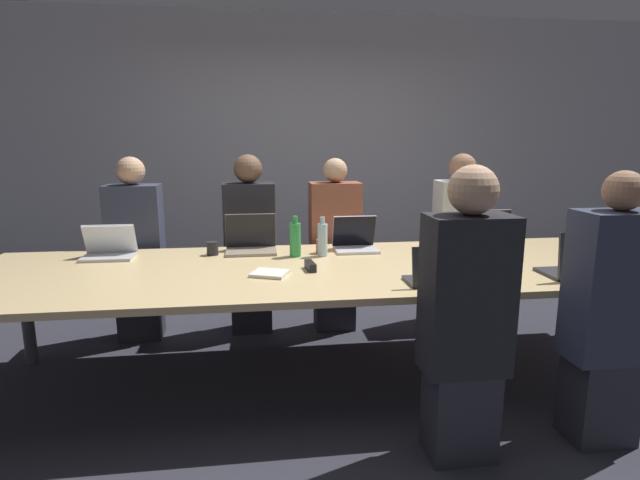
{
  "coord_description": "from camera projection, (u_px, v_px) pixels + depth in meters",
  "views": [
    {
      "loc": [
        -0.48,
        -3.01,
        1.55
      ],
      "look_at": [
        -0.06,
        0.1,
        0.91
      ],
      "focal_mm": 28.0,
      "sensor_mm": 36.0,
      "label": 1
    }
  ],
  "objects": [
    {
      "name": "conference_table",
      "position": [
        332.0,
        273.0,
        3.16
      ],
      "size": [
        4.47,
        1.34,
        0.76
      ],
      "color": "#D6B77F",
      "rests_on": "ground_plane"
    },
    {
      "name": "cup_near_right",
      "position": [
        607.0,
        265.0,
        3.02
      ],
      "size": [
        0.09,
        0.09,
        0.09
      ],
      "color": "#232328",
      "rests_on": "conference_table"
    },
    {
      "name": "laptop_far_right",
      "position": [
        490.0,
        235.0,
        3.76
      ],
      "size": [
        0.33,
        0.26,
        0.27
      ],
      "color": "gray",
      "rests_on": "conference_table"
    },
    {
      "name": "cup_far_midleft",
      "position": [
        212.0,
        248.0,
        3.44
      ],
      "size": [
        0.08,
        0.08,
        0.09
      ],
      "color": "#232328",
      "rests_on": "conference_table"
    },
    {
      "name": "bottle_far_center",
      "position": [
        323.0,
        239.0,
        3.39
      ],
      "size": [
        0.07,
        0.07,
        0.27
      ],
      "color": "#ADD1E0",
      "rests_on": "conference_table"
    },
    {
      "name": "laptop_near_midright",
      "position": [
        437.0,
        273.0,
        2.73
      ],
      "size": [
        0.31,
        0.22,
        0.23
      ],
      "rotation": [
        0.0,
        0.0,
        3.14
      ],
      "color": "#333338",
      "rests_on": "conference_table"
    },
    {
      "name": "laptop_far_center",
      "position": [
        355.0,
        240.0,
        3.59
      ],
      "size": [
        0.31,
        0.25,
        0.25
      ],
      "color": "silver",
      "rests_on": "conference_table"
    },
    {
      "name": "cup_far_center",
      "position": [
        322.0,
        246.0,
        3.5
      ],
      "size": [
        0.08,
        0.08,
        0.1
      ],
      "color": "red",
      "rests_on": "conference_table"
    },
    {
      "name": "bottle_far_midleft",
      "position": [
        295.0,
        239.0,
        3.38
      ],
      "size": [
        0.08,
        0.08,
        0.28
      ],
      "color": "green",
      "rests_on": "conference_table"
    },
    {
      "name": "bottle_far_right",
      "position": [
        471.0,
        235.0,
        3.53
      ],
      "size": [
        0.07,
        0.07,
        0.28
      ],
      "color": "#ADD1E0",
      "rests_on": "conference_table"
    },
    {
      "name": "laptop_near_right",
      "position": [
        578.0,
        264.0,
        2.87
      ],
      "size": [
        0.33,
        0.27,
        0.28
      ],
      "rotation": [
        0.0,
        0.0,
        3.14
      ],
      "color": "#333338",
      "rests_on": "conference_table"
    },
    {
      "name": "bottle_near_right",
      "position": [
        605.0,
        250.0,
        3.05
      ],
      "size": [
        0.07,
        0.07,
        0.27
      ],
      "color": "green",
      "rests_on": "conference_table"
    },
    {
      "name": "ground_plane",
      "position": [
        332.0,
        377.0,
        3.3
      ],
      "size": [
        24.0,
        24.0,
        0.0
      ],
      "primitive_type": "plane",
      "color": "#2D2D38"
    },
    {
      "name": "person_near_midright",
      "position": [
        465.0,
        320.0,
        2.36
      ],
      "size": [
        0.4,
        0.24,
        1.44
      ],
      "rotation": [
        0.0,
        0.0,
        3.14
      ],
      "color": "#2D2D38",
      "rests_on": "ground_plane"
    },
    {
      "name": "notebook",
      "position": [
        270.0,
        273.0,
        2.94
      ],
      "size": [
        0.25,
        0.24,
        0.02
      ],
      "rotation": [
        0.0,
        0.0,
        -0.38
      ],
      "color": "silver",
      "rests_on": "conference_table"
    },
    {
      "name": "person_far_midleft",
      "position": [
        250.0,
        247.0,
        3.98
      ],
      "size": [
        0.4,
        0.24,
        1.43
      ],
      "color": "#2D2D38",
      "rests_on": "ground_plane"
    },
    {
      "name": "person_far_center",
      "position": [
        335.0,
        248.0,
        4.04
      ],
      "size": [
        0.4,
        0.24,
        1.4
      ],
      "color": "#2D2D38",
      "rests_on": "ground_plane"
    },
    {
      "name": "person_far_right",
      "position": [
        458.0,
        241.0,
        4.21
      ],
      "size": [
        0.4,
        0.24,
        1.43
      ],
      "color": "#2D2D38",
      "rests_on": "ground_plane"
    },
    {
      "name": "curtain_wall",
      "position": [
        298.0,
        153.0,
        5.26
      ],
      "size": [
        12.0,
        0.06,
        2.8
      ],
      "color": "#ADADB2",
      "rests_on": "ground_plane"
    },
    {
      "name": "laptop_far_left",
      "position": [
        109.0,
        248.0,
        3.36
      ],
      "size": [
        0.34,
        0.23,
        0.23
      ],
      "color": "#B7B7BC",
      "rests_on": "conference_table"
    },
    {
      "name": "person_near_right",
      "position": [
        609.0,
        316.0,
        2.5
      ],
      "size": [
        0.4,
        0.24,
        1.4
      ],
      "rotation": [
        0.0,
        0.0,
        3.14
      ],
      "color": "#2D2D38",
      "rests_on": "ground_plane"
    },
    {
      "name": "stapler",
      "position": [
        310.0,
        266.0,
        3.05
      ],
      "size": [
        0.06,
        0.15,
        0.05
      ],
      "rotation": [
        0.0,
        0.0,
        0.11
      ],
      "color": "black",
      "rests_on": "conference_table"
    },
    {
      "name": "laptop_far_midleft",
      "position": [
        251.0,
        241.0,
        3.55
      ],
      "size": [
        0.36,
        0.26,
        0.26
      ],
      "color": "gray",
      "rests_on": "conference_table"
    },
    {
      "name": "person_far_left",
      "position": [
        137.0,
        253.0,
        3.83
      ],
      "size": [
        0.4,
        0.24,
        1.42
      ],
      "color": "#2D2D38",
      "rests_on": "ground_plane"
    }
  ]
}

